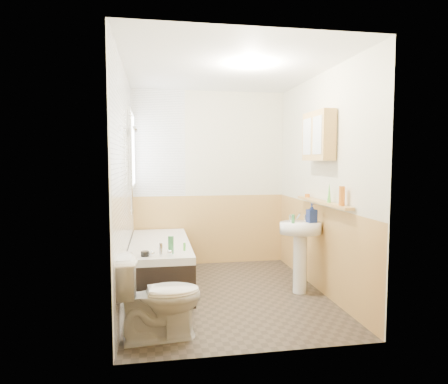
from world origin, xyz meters
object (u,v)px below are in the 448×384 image
Objects in this scene: toilet at (159,297)px; sink at (300,243)px; bathtub at (160,262)px; pine_shelf at (322,202)px; medicine_cabinet at (318,136)px.

toilet is 0.79× the size of sink.
toilet reaches higher than bathtub.
pine_shelf reaches higher than sink.
medicine_cabinet reaches higher than toilet.
toilet is (-0.03, -1.49, 0.08)m from bathtub.
pine_shelf is 0.73m from medicine_cabinet.
bathtub is 2.38m from medicine_cabinet.
pine_shelf is (1.80, 0.79, 0.69)m from toilet.
toilet is at bearing -153.79° from medicine_cabinet.
sink reaches higher than toilet.
sink is at bearing 147.80° from pine_shelf.
sink is (1.57, -0.57, 0.30)m from bathtub.
medicine_cabinet reaches higher than pine_shelf.
pine_shelf is at bearing -70.85° from medicine_cabinet.
bathtub is 1.36× the size of pine_shelf.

